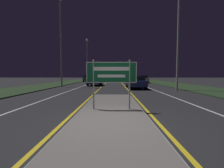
# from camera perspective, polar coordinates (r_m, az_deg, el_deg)

# --- Properties ---
(ground_plane) EXTENTS (160.00, 160.00, 0.00)m
(ground_plane) POSITION_cam_1_polar(r_m,az_deg,el_deg) (4.78, -0.61, -15.27)
(ground_plane) COLOR #232326
(median_island) EXTENTS (2.67, 9.50, 0.10)m
(median_island) POSITION_cam_1_polar(r_m,az_deg,el_deg) (6.38, -0.21, -10.05)
(median_island) COLOR #999993
(median_island) RESTS_ON ground_plane
(verge_left) EXTENTS (5.00, 100.00, 0.08)m
(verge_left) POSITION_cam_1_polar(r_m,az_deg,el_deg) (26.38, -20.50, 0.02)
(verge_left) COLOR #23381E
(verge_left) RESTS_ON ground_plane
(verge_right) EXTENTS (5.00, 100.00, 0.08)m
(verge_right) POSITION_cam_1_polar(r_m,az_deg,el_deg) (26.30, 21.78, -0.02)
(verge_right) COLOR #23381E
(verge_right) RESTS_ON ground_plane
(centre_line_yellow_left) EXTENTS (0.12, 70.00, 0.01)m
(centre_line_yellow_left) POSITION_cam_1_polar(r_m,az_deg,el_deg) (29.61, -2.30, 0.52)
(centre_line_yellow_left) COLOR gold
(centre_line_yellow_left) RESTS_ON ground_plane
(centre_line_yellow_right) EXTENTS (0.12, 70.00, 0.01)m
(centre_line_yellow_right) POSITION_cam_1_polar(r_m,az_deg,el_deg) (29.59, 3.60, 0.52)
(centre_line_yellow_right) COLOR gold
(centre_line_yellow_right) RESTS_ON ground_plane
(lane_line_white_left) EXTENTS (0.12, 70.00, 0.01)m
(lane_line_white_left) POSITION_cam_1_polar(r_m,az_deg,el_deg) (29.87, -7.43, 0.52)
(lane_line_white_left) COLOR silver
(lane_line_white_left) RESTS_ON ground_plane
(lane_line_white_right) EXTENTS (0.12, 70.00, 0.01)m
(lane_line_white_right) POSITION_cam_1_polar(r_m,az_deg,el_deg) (29.84, 8.74, 0.51)
(lane_line_white_right) COLOR silver
(lane_line_white_right) RESTS_ON ground_plane
(edge_line_white_left) EXTENTS (0.10, 70.00, 0.01)m
(edge_line_white_left) POSITION_cam_1_polar(r_m,az_deg,el_deg) (30.45, -13.03, 0.52)
(edge_line_white_left) COLOR silver
(edge_line_white_left) RESTS_ON ground_plane
(edge_line_white_right) EXTENTS (0.10, 70.00, 0.01)m
(edge_line_white_right) POSITION_cam_1_polar(r_m,az_deg,el_deg) (30.40, 14.35, 0.49)
(edge_line_white_right) COLOR silver
(edge_line_white_right) RESTS_ON ground_plane
(highway_sign) EXTENTS (2.08, 0.07, 2.07)m
(highway_sign) POSITION_cam_1_polar(r_m,az_deg,el_deg) (6.20, -0.21, 3.62)
(highway_sign) COLOR #9E9E99
(highway_sign) RESTS_ON median_island
(streetlight_left_near) EXTENTS (0.53, 0.53, 11.20)m
(streetlight_left_near) POSITION_cam_1_polar(r_m,az_deg,el_deg) (20.80, -18.97, 18.63)
(streetlight_left_near) COLOR #9E9E99
(streetlight_left_near) RESTS_ON ground_plane
(streetlight_left_far) EXTENTS (0.58, 0.58, 9.71)m
(streetlight_left_far) POSITION_cam_1_polar(r_m,az_deg,el_deg) (35.48, -9.44, 11.51)
(streetlight_left_far) COLOR #9E9E99
(streetlight_left_far) RESTS_ON ground_plane
(streetlight_right_near) EXTENTS (0.52, 0.52, 9.49)m
(streetlight_right_near) POSITION_cam_1_polar(r_m,az_deg,el_deg) (16.52, 23.95, 19.15)
(streetlight_right_near) COLOR #9E9E99
(streetlight_right_near) RESTS_ON ground_plane
(car_receding_0) EXTENTS (1.94, 4.73, 1.38)m
(car_receding_0) POSITION_cam_1_polar(r_m,az_deg,el_deg) (17.19, 9.01, 0.79)
(car_receding_0) COLOR navy
(car_receding_0) RESTS_ON ground_plane
(car_receding_1) EXTENTS (1.87, 4.35, 1.46)m
(car_receding_1) POSITION_cam_1_polar(r_m,az_deg,el_deg) (29.65, 11.53, 1.92)
(car_receding_1) COLOR #B7B7BC
(car_receding_1) RESTS_ON ground_plane
(car_receding_2) EXTENTS (2.00, 4.30, 1.55)m
(car_receding_2) POSITION_cam_1_polar(r_m,az_deg,el_deg) (39.57, 8.85, 2.39)
(car_receding_2) COLOR silver
(car_receding_2) RESTS_ON ground_plane
(car_receding_3) EXTENTS (2.03, 4.54, 1.45)m
(car_receding_3) POSITION_cam_1_polar(r_m,az_deg,el_deg) (51.03, 3.65, 2.61)
(car_receding_3) COLOR #4C514C
(car_receding_3) RESTS_ON ground_plane
(car_approaching_0) EXTENTS (1.85, 4.84, 1.47)m
(car_approaching_0) POSITION_cam_1_polar(r_m,az_deg,el_deg) (22.10, -6.47, 1.54)
(car_approaching_0) COLOR navy
(car_approaching_0) RESTS_ON ground_plane
(car_approaching_1) EXTENTS (1.92, 4.55, 1.55)m
(car_approaching_1) POSITION_cam_1_polar(r_m,az_deg,el_deg) (34.53, -8.91, 2.24)
(car_approaching_1) COLOR #4C514C
(car_approaching_1) RESTS_ON ground_plane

